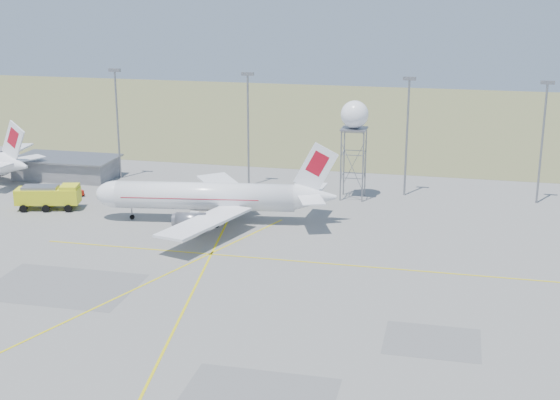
% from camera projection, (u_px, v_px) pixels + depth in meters
% --- Properties ---
extents(ground, '(400.00, 400.00, 0.00)m').
position_uv_depth(ground, '(173.00, 360.00, 77.54)').
color(ground, gray).
rests_on(ground, ground).
extents(grass_strip, '(400.00, 120.00, 0.03)m').
position_uv_depth(grass_strip, '(357.00, 117.00, 208.57)').
color(grass_strip, olive).
rests_on(grass_strip, ground).
extents(building_grey, '(19.00, 10.00, 3.90)m').
position_uv_depth(building_grey, '(66.00, 167.00, 146.54)').
color(building_grey, gray).
rests_on(building_grey, ground).
extents(mast_a, '(2.20, 0.50, 20.50)m').
position_uv_depth(mast_a, '(117.00, 114.00, 143.45)').
color(mast_a, gray).
rests_on(mast_a, ground).
extents(mast_b, '(2.20, 0.50, 20.50)m').
position_uv_depth(mast_b, '(248.00, 120.00, 138.09)').
color(mast_b, gray).
rests_on(mast_b, ground).
extents(mast_c, '(2.20, 0.50, 20.50)m').
position_uv_depth(mast_c, '(407.00, 127.00, 132.09)').
color(mast_c, gray).
rests_on(mast_c, ground).
extents(mast_d, '(2.20, 0.50, 20.50)m').
position_uv_depth(mast_d, '(543.00, 132.00, 127.37)').
color(mast_d, gray).
rests_on(mast_d, ground).
extents(airliner_main, '(37.64, 36.28, 12.82)m').
position_uv_depth(airliner_main, '(209.00, 197.00, 120.02)').
color(airliner_main, white).
rests_on(airliner_main, ground).
extents(radar_tower, '(4.65, 4.65, 16.82)m').
position_uv_depth(radar_tower, '(354.00, 144.00, 130.89)').
color(radar_tower, gray).
rests_on(radar_tower, ground).
extents(fire_truck, '(10.66, 5.95, 4.06)m').
position_uv_depth(fire_truck, '(50.00, 198.00, 126.81)').
color(fire_truck, yellow).
rests_on(fire_truck, ground).
extents(baggage_tug, '(2.52, 2.44, 1.63)m').
position_uv_depth(baggage_tug, '(77.00, 193.00, 134.51)').
color(baggage_tug, red).
rests_on(baggage_tug, ground).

